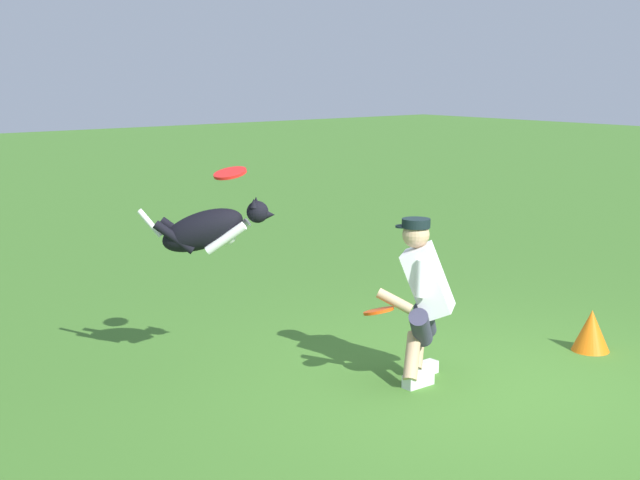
% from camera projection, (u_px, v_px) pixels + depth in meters
% --- Properties ---
extents(ground_plane, '(60.00, 60.00, 0.00)m').
position_uv_depth(ground_plane, '(485.00, 390.00, 7.00)').
color(ground_plane, '#3F7228').
extents(person, '(0.71, 0.56, 1.29)m').
position_uv_depth(person, '(423.00, 295.00, 7.08)').
color(person, silver).
rests_on(person, ground_plane).
extents(dog, '(0.81, 0.81, 0.51)m').
position_uv_depth(dog, '(208.00, 229.00, 7.06)').
color(dog, black).
extents(frisbee_flying, '(0.29, 0.30, 0.10)m').
position_uv_depth(frisbee_flying, '(230.00, 173.00, 6.96)').
color(frisbee_flying, red).
extents(frisbee_held, '(0.33, 0.33, 0.11)m').
position_uv_depth(frisbee_held, '(379.00, 311.00, 6.95)').
color(frisbee_held, '#EE470D').
rests_on(frisbee_held, person).
extents(training_cone, '(0.33, 0.33, 0.36)m').
position_uv_depth(training_cone, '(591.00, 330.00, 7.94)').
color(training_cone, orange).
rests_on(training_cone, ground_plane).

